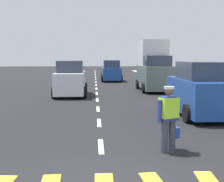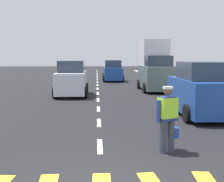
# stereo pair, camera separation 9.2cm
# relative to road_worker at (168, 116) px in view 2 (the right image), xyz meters

# --- Properties ---
(ground_plane) EXTENTS (96.00, 96.00, 0.00)m
(ground_plane) POSITION_rel_road_worker_xyz_m (-1.70, 18.87, -0.93)
(ground_plane) COLOR black
(lane_center_line) EXTENTS (0.14, 46.40, 0.01)m
(lane_center_line) POSITION_rel_road_worker_xyz_m (-1.70, 23.07, -0.93)
(lane_center_line) COLOR silver
(lane_center_line) RESTS_ON ground
(road_worker) EXTENTS (0.67, 0.57, 1.67)m
(road_worker) POSITION_rel_road_worker_xyz_m (0.00, 0.00, 0.00)
(road_worker) COLOR #383D4C
(road_worker) RESTS_ON ground
(delivery_truck) EXTENTS (2.16, 4.60, 3.54)m
(delivery_truck) POSITION_rel_road_worker_xyz_m (2.34, 14.21, 0.68)
(delivery_truck) COLOR slate
(delivery_truck) RESTS_ON ground
(car_oncoming_lead) EXTENTS (1.97, 3.88, 2.13)m
(car_oncoming_lead) POSITION_rel_road_worker_xyz_m (-3.30, 11.56, 0.06)
(car_oncoming_lead) COLOR silver
(car_oncoming_lead) RESTS_ON ground
(car_outgoing_far) EXTENTS (1.96, 4.17, 2.02)m
(car_outgoing_far) POSITION_rel_road_worker_xyz_m (-0.20, 22.77, 0.01)
(car_outgoing_far) COLOR #1E4799
(car_outgoing_far) RESTS_ON ground
(car_parked_curbside) EXTENTS (2.05, 4.15, 2.19)m
(car_parked_curbside) POSITION_rel_road_worker_xyz_m (2.43, 4.69, 0.09)
(car_parked_curbside) COLOR #1E4799
(car_parked_curbside) RESTS_ON ground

